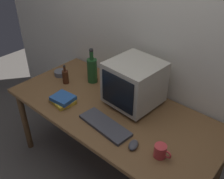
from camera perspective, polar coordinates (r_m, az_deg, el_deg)
The scene contains 11 objects.
ground_plane at distance 2.56m, azimuth 0.00°, elevation -16.94°, with size 6.00×6.00×0.00m, color #56514C.
back_wall at distance 2.13m, azimuth 8.65°, elevation 13.30°, with size 4.00×0.08×2.50m, color silver.
desk at distance 2.11m, azimuth 0.00°, elevation -5.77°, with size 1.77×0.82×0.72m.
crt_monitor at distance 2.01m, azimuth 4.96°, elevation 1.37°, with size 0.40×0.41×0.37m.
keyboard at distance 1.89m, azimuth -1.58°, elevation -7.93°, with size 0.42×0.15×0.02m, color #3F3F47.
computer_mouse at distance 1.74m, azimuth 4.77°, elevation -12.17°, with size 0.06×0.10×0.04m, color #3F3F47.
bottle_tall at distance 2.34m, azimuth -4.44°, elevation 4.45°, with size 0.09×0.09×0.34m.
bottle_short at distance 2.38m, azimuth -10.32°, elevation 2.89°, with size 0.06×0.06×0.19m.
book_stack at distance 2.14m, azimuth -10.86°, elevation -2.21°, with size 0.21×0.18×0.07m.
mug at distance 1.69m, azimuth 10.73°, elevation -13.31°, with size 0.12×0.08×0.09m.
cd_spindle at distance 2.53m, azimuth -11.33°, elevation 3.59°, with size 0.12×0.12×0.04m, color #595B66.
Camera 1 is at (1.08, -1.22, 1.98)m, focal length 41.16 mm.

